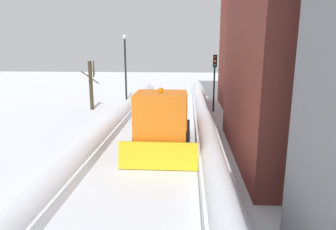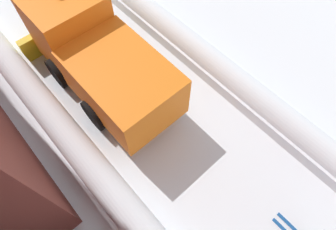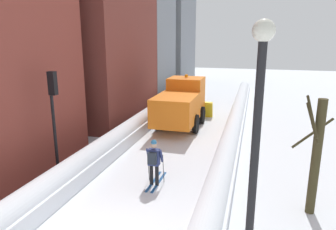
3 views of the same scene
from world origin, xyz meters
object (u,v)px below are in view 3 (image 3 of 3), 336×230
(plow_truck, at_px, (181,103))
(bare_tree_near, at_px, (316,155))
(street_lamp, at_px, (256,140))
(skier, at_px, (154,160))
(traffic_light_pole, at_px, (54,104))

(plow_truck, xyz_separation_m, bare_tree_near, (6.25, -8.51, 0.47))
(street_lamp, relative_size, bare_tree_near, 1.53)
(street_lamp, height_order, bare_tree_near, street_lamp)
(plow_truck, bearing_deg, street_lamp, -70.80)
(street_lamp, bearing_deg, plow_truck, 109.20)
(skier, xyz_separation_m, bare_tree_near, (5.38, -0.44, 0.94))
(street_lamp, xyz_separation_m, bare_tree_near, (1.86, 4.11, -1.67))
(traffic_light_pole, xyz_separation_m, bare_tree_near, (9.35, -0.23, -1.02))
(skier, bearing_deg, street_lamp, -52.23)
(plow_truck, distance_m, traffic_light_pole, 8.96)
(traffic_light_pole, height_order, bare_tree_near, traffic_light_pole)
(traffic_light_pole, bearing_deg, plow_truck, 69.51)
(traffic_light_pole, distance_m, street_lamp, 8.67)
(skier, relative_size, street_lamp, 0.31)
(street_lamp, bearing_deg, traffic_light_pole, 149.90)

